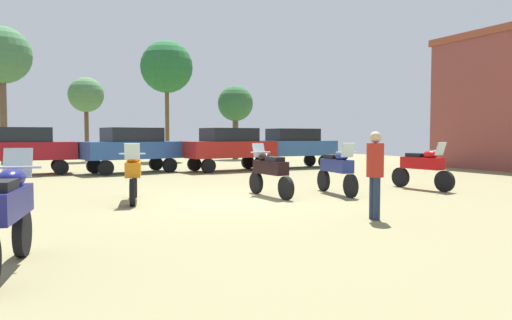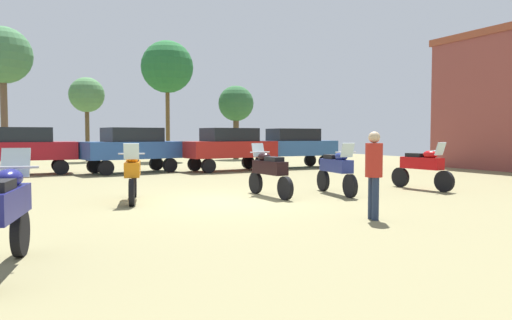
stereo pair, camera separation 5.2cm
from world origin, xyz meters
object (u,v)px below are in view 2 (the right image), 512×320
tree_6 (167,67)px  person_1 (374,168)px  motorcycle_6 (133,173)px  tree_4 (87,96)px  car_4 (133,147)px  motorcycle_1 (4,212)px  motorcycle_4 (269,170)px  tree_7 (236,104)px  motorcycle_3 (422,166)px  tree_1 (3,56)px  car_6 (293,145)px  car_1 (22,147)px  motorcycle_7 (336,169)px  car_5 (229,146)px

tree_6 → person_1: bearing=-95.8°
motorcycle_6 → tree_4: tree_4 is taller
person_1 → car_4: bearing=-158.0°
motorcycle_1 → motorcycle_4: size_ratio=1.03×
motorcycle_1 → person_1: 6.52m
motorcycle_4 → tree_7: (7.41, 19.00, 3.09)m
motorcycle_1 → tree_4: 25.89m
motorcycle_3 → tree_1: bearing=-65.0°
tree_6 → tree_7: size_ratio=1.53×
tree_4 → car_6: bearing=-51.7°
car_6 → person_1: bearing=156.7°
motorcycle_3 → car_4: size_ratio=0.50×
motorcycle_4 → car_1: 12.40m
car_6 → motorcycle_3: bearing=173.5°
motorcycle_6 → motorcycle_7: bearing=-177.2°
tree_6 → car_4: bearing=-114.5°
motorcycle_6 → tree_7: tree_7 is taller
car_1 → tree_6: tree_6 is taller
motorcycle_1 → motorcycle_6: bearing=76.2°
car_6 → tree_4: (-8.68, 10.99, 3.00)m
car_6 → car_4: bearing=88.3°
motorcycle_1 → tree_1: (-0.66, 23.92, 5.35)m
motorcycle_1 → car_1: car_1 is taller
car_1 → tree_7: 15.98m
tree_4 → tree_6: size_ratio=0.68×
car_1 → tree_7: size_ratio=0.84×
car_4 → tree_6: bearing=-35.2°
car_1 → motorcycle_4: bearing=-150.2°
person_1 → tree_4: (-2.51, 24.51, 3.15)m
person_1 → tree_7: bearing=177.1°
tree_4 → car_1: bearing=-111.3°
car_5 → tree_7: size_ratio=0.87×
car_6 → tree_7: 9.95m
tree_1 → tree_7: size_ratio=1.52×
car_4 → tree_6: tree_6 is taller
car_1 → car_5: size_ratio=0.97×
car_1 → car_5: 8.91m
motorcycle_6 → car_1: bearing=-62.3°
motorcycle_1 → tree_4: size_ratio=0.43×
motorcycle_6 → motorcycle_7: 5.59m
motorcycle_4 → motorcycle_7: motorcycle_7 is taller
motorcycle_7 → car_5: car_5 is taller
car_1 → car_4: same height
motorcycle_1 → motorcycle_7: motorcycle_1 is taller
motorcycle_7 → tree_4: (-4.24, 20.87, 3.45)m
motorcycle_3 → tree_6: bearing=-89.3°
car_4 → tree_1: 11.66m
motorcycle_3 → car_5: bearing=-82.7°
motorcycle_6 → car_1: (-2.50, 10.16, 0.44)m
car_1 → motorcycle_6: bearing=-165.6°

